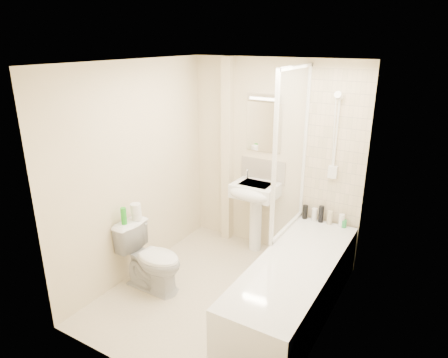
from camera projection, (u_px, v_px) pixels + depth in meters
The scene contains 25 objects.
floor at pixel (221, 295), 4.28m from camera, with size 2.50×2.50×0.00m, color beige.
wall_back at pixel (273, 159), 4.89m from camera, with size 2.20×0.02×2.40m, color beige.
wall_left at pixel (136, 172), 4.41m from camera, with size 0.02×2.50×2.40m, color beige.
wall_right at pixel (333, 215), 3.35m from camera, with size 0.02×2.50×2.40m, color beige.
ceiling at pixel (220, 62), 3.48m from camera, with size 2.20×2.50×0.02m, color white.
tile_back at pixel (336, 150), 4.45m from camera, with size 0.70×0.01×1.75m, color beige.
tile_right at pixel (339, 184), 3.41m from camera, with size 0.01×2.10×1.75m, color beige.
pipe_boxing at pixel (227, 153), 5.14m from camera, with size 0.12×0.12×2.40m, color beige.
splashback at pixel (263, 171), 5.01m from camera, with size 0.60×0.01×0.30m, color beige.
mirror at pixel (264, 127), 4.82m from camera, with size 0.46×0.01×0.60m, color white.
strip_light at pixel (264, 97), 4.68m from camera, with size 0.42×0.07×0.07m, color silver.
bathtub at pixel (294, 285), 3.95m from camera, with size 0.70×2.10×0.55m.
shower_screen at pixel (291, 152), 4.25m from camera, with size 0.04×0.92×1.80m.
shower_fixture at pixel (335, 140), 4.37m from camera, with size 0.10×0.16×0.99m.
pedestal_sink at pixel (254, 198), 4.92m from camera, with size 0.54×0.49×1.04m.
bottle_black_a at pixel (305, 212), 4.78m from camera, with size 0.06×0.06×0.17m, color black.
bottle_white_a at pixel (314, 215), 4.72m from camera, with size 0.06×0.06×0.15m, color white.
bottle_black_b at pixel (321, 214), 4.68m from camera, with size 0.06×0.06×0.20m, color black.
bottle_cream at pixel (330, 218), 4.64m from camera, with size 0.06×0.06×0.16m, color beige.
bottle_white_b at pixel (342, 221), 4.57m from camera, with size 0.06×0.06×0.15m, color white.
bottle_green at pixel (344, 224), 4.57m from camera, with size 0.06×0.06×0.09m, color green.
toilet at pixel (151, 258), 4.29m from camera, with size 0.73×0.42×0.73m, color white.
toilet_roll_lower at pixel (137, 216), 4.33m from camera, with size 0.11×0.11×0.09m, color white.
toilet_roll_upper at pixel (136, 208), 4.28m from camera, with size 0.11×0.11×0.10m, color white.
green_bottle at pixel (124, 216), 4.21m from camera, with size 0.06×0.06×0.19m, color green.
Camera 1 is at (1.87, -3.10, 2.60)m, focal length 32.00 mm.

